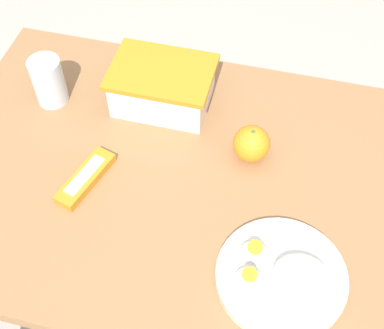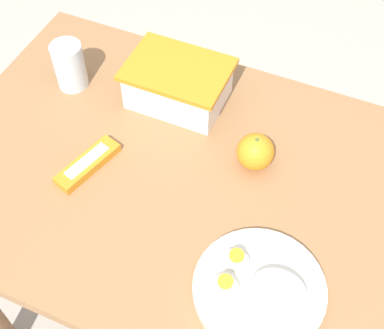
# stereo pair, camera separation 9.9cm
# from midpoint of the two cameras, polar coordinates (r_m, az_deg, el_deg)

# --- Properties ---
(ground_plane) EXTENTS (10.00, 10.00, 0.00)m
(ground_plane) POSITION_cam_midpoint_polar(r_m,az_deg,el_deg) (1.65, -2.56, -16.02)
(ground_plane) COLOR #B2A899
(table) EXTENTS (0.96, 0.67, 0.71)m
(table) POSITION_cam_midpoint_polar(r_m,az_deg,el_deg) (1.12, -3.64, -5.30)
(table) COLOR #996B42
(table) RESTS_ON ground_plane
(food_container) EXTENTS (0.21, 0.15, 0.09)m
(food_container) POSITION_cam_midpoint_polar(r_m,az_deg,el_deg) (1.11, -5.74, 7.90)
(food_container) COLOR white
(food_container) RESTS_ON table
(orange_fruit) EXTENTS (0.07, 0.07, 0.07)m
(orange_fruit) POSITION_cam_midpoint_polar(r_m,az_deg,el_deg) (1.02, 3.61, 2.06)
(orange_fruit) COLOR orange
(orange_fruit) RESTS_ON table
(rice_plate) EXTENTS (0.22, 0.22, 0.05)m
(rice_plate) POSITION_cam_midpoint_polar(r_m,az_deg,el_deg) (0.90, 6.51, -11.92)
(rice_plate) COLOR silver
(rice_plate) RESTS_ON table
(candy_bar) EXTENTS (0.08, 0.14, 0.02)m
(candy_bar) POSITION_cam_midpoint_polar(r_m,az_deg,el_deg) (1.03, -14.03, -1.59)
(candy_bar) COLOR orange
(candy_bar) RESTS_ON table
(drinking_glass) EXTENTS (0.07, 0.07, 0.10)m
(drinking_glass) POSITION_cam_midpoint_polar(r_m,az_deg,el_deg) (1.16, -17.49, 8.34)
(drinking_glass) COLOR silver
(drinking_glass) RESTS_ON table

